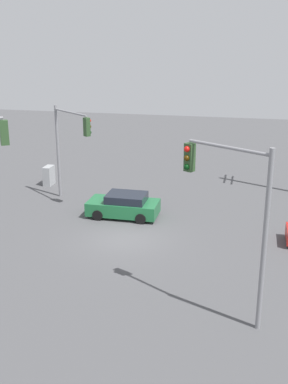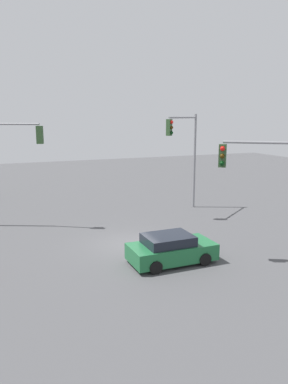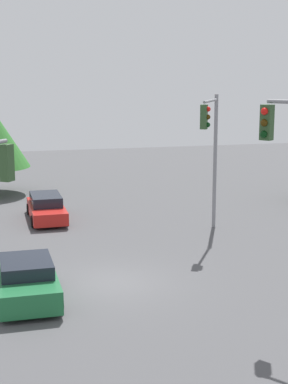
{
  "view_description": "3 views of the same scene",
  "coord_description": "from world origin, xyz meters",
  "views": [
    {
      "loc": [
        22.08,
        5.99,
        9.97
      ],
      "look_at": [
        0.56,
        1.12,
        2.77
      ],
      "focal_mm": 45.0,
      "sensor_mm": 36.0,
      "label": 1
    },
    {
      "loc": [
        -17.96,
        6.66,
        6.78
      ],
      "look_at": [
        2.44,
        -1.78,
        2.31
      ],
      "focal_mm": 35.0,
      "sensor_mm": 36.0,
      "label": 2
    },
    {
      "loc": [
        -4.13,
        -20.05,
        7.42
      ],
      "look_at": [
        1.44,
        0.61,
        3.21
      ],
      "focal_mm": 55.0,
      "sensor_mm": 36.0,
      "label": 3
    }
  ],
  "objects": [
    {
      "name": "ground_plane",
      "position": [
        0.0,
        0.0,
        0.0
      ],
      "size": [
        80.0,
        80.0,
        0.0
      ],
      "primitive_type": "plane",
      "color": "#4C4C4F"
    },
    {
      "name": "traffic_signal_aux",
      "position": [
        6.03,
        5.54,
        4.47
      ],
      "size": [
        2.01,
        3.15,
        6.59
      ],
      "rotation": [
        0.0,
        0.0,
        4.17
      ],
      "color": "gray",
      "rests_on": "ground_plane"
    },
    {
      "name": "electrical_cabinet",
      "position": [
        -7.84,
        -7.59,
        0.67
      ],
      "size": [
        1.01,
        0.53,
        1.33
      ],
      "primitive_type": "cube",
      "color": "#9EA0A3",
      "rests_on": "ground_plane"
    },
    {
      "name": "sedan_green",
      "position": [
        -3.04,
        -0.88,
        0.66
      ],
      "size": [
        2.05,
        4.02,
        1.37
      ],
      "rotation": [
        0.0,
        0.0,
        3.14
      ],
      "color": "#1E6638",
      "rests_on": "ground_plane"
    },
    {
      "name": "traffic_signal_main",
      "position": [
        -4.82,
        -4.73,
        4.04
      ],
      "size": [
        2.4,
        3.04,
        5.9
      ],
      "rotation": [
        0.0,
        0.0,
        0.92
      ],
      "color": "gray",
      "rests_on": "ground_plane"
    }
  ]
}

